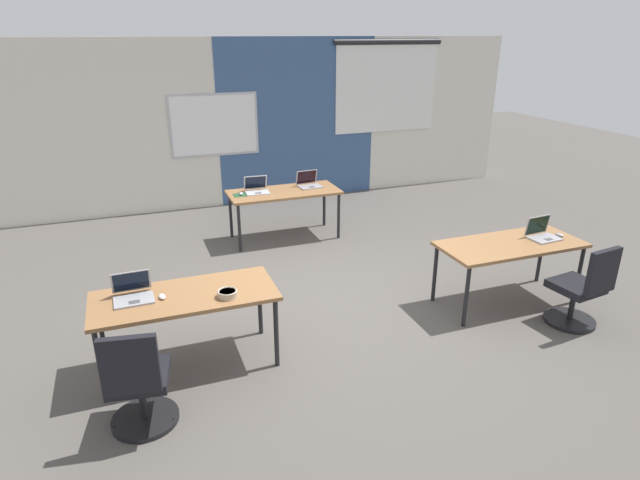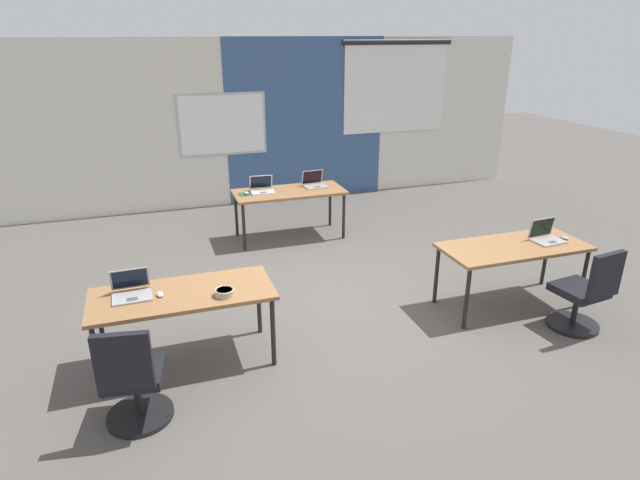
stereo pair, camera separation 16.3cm
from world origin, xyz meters
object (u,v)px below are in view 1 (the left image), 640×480
laptop_near_left_end (133,293)px  chair_near_left_end (139,387)px  desk_near_right (510,248)px  snack_bowl (227,293)px  mouse_near_left_end (162,297)px  laptop_far_right (309,183)px  chair_near_right_end (581,293)px  desk_near_left (185,300)px  laptop_far_left (257,189)px  mouse_far_left (241,194)px  mouse_near_right_end (560,235)px  laptop_near_right_end (542,234)px  desk_far_center (284,195)px

laptop_near_left_end → chair_near_left_end: bearing=-94.5°
desk_near_right → chair_near_left_end: size_ratio=1.74×
laptop_near_left_end → snack_bowl: (0.77, -0.25, -0.01)m
mouse_near_left_end → laptop_far_right: (2.36, 2.90, 0.03)m
chair_near_left_end → desk_near_right: bearing=-159.9°
laptop_near_left_end → mouse_near_left_end: size_ratio=3.24×
laptop_near_left_end → chair_near_right_end: bearing=-12.1°
desk_near_right → mouse_near_left_end: 3.69m
desk_near_left → laptop_far_right: 3.62m
laptop_far_left → chair_near_left_end: bearing=-112.9°
laptop_near_left_end → mouse_far_left: size_ratio=3.00×
laptop_far_right → snack_bowl: bearing=-125.5°
desk_near_right → laptop_far_right: (-1.33, 2.90, 0.11)m
mouse_far_left → mouse_near_right_end: (3.02, -2.84, -0.00)m
mouse_near_left_end → snack_bowl: 0.56m
laptop_near_right_end → laptop_near_left_end: bearing=174.5°
desk_near_right → desk_far_center: 3.30m
mouse_far_left → mouse_near_left_end: bearing=-115.0°
laptop_far_left → mouse_near_right_end: size_ratio=3.14×
laptop_near_left_end → mouse_near_left_end: laptop_near_left_end is taller
desk_far_center → mouse_far_left: size_ratio=14.13×
desk_near_left → laptop_far_left: bearing=64.5°
mouse_near_left_end → chair_near_left_end: (-0.27, -0.73, -0.36)m
laptop_near_left_end → mouse_near_right_end: bearing=-3.2°
laptop_near_left_end → chair_near_right_end: size_ratio=0.37×
mouse_far_left → laptop_near_right_end: laptop_near_right_end is taller
snack_bowl → chair_near_right_end: bearing=-8.4°
snack_bowl → mouse_far_left: bearing=75.4°
desk_far_center → snack_bowl: bearing=-115.2°
desk_near_left → chair_near_left_end: bearing=-122.0°
desk_near_right → chair_near_left_end: chair_near_left_end is taller
laptop_near_left_end → chair_near_left_end: (-0.04, -0.81, -0.39)m
desk_near_left → chair_near_right_end: size_ratio=1.74×
desk_near_right → mouse_far_left: 3.68m
mouse_far_left → laptop_near_right_end: size_ratio=0.32×
mouse_far_left → mouse_near_right_end: mouse_far_left is taller
laptop_far_right → snack_bowl: size_ratio=1.99×
mouse_near_left_end → laptop_near_left_end: bearing=160.9°
mouse_near_left_end → snack_bowl: (0.54, -0.17, 0.02)m
chair_near_left_end → snack_bowl: 1.05m
desk_near_right → snack_bowl: (-3.15, -0.18, 0.10)m
desk_far_center → laptop_far_right: laptop_far_right is taller
laptop_near_left_end → laptop_near_right_end: 4.34m
desk_near_left → desk_near_right: size_ratio=1.00×
laptop_near_left_end → laptop_near_right_end: bearing=-2.9°
desk_far_center → laptop_far_left: (-0.38, 0.07, 0.11)m
mouse_near_left_end → mouse_far_left: mouse_far_left is taller
laptop_far_left → snack_bowl: size_ratio=1.98×
desk_near_left → mouse_far_left: 3.04m
desk_near_left → laptop_far_left: laptop_far_left is taller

